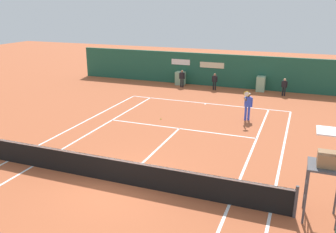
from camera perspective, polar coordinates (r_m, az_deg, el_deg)
name	(u,v)px	position (r m, az deg, el deg)	size (l,w,h in m)	color
ground_plane	(128,176)	(13.79, -6.40, -9.50)	(80.00, 80.00, 0.01)	#B25633
tennis_net	(120,171)	(13.11, -7.64, -8.57)	(12.10, 0.10, 1.07)	#4C4C51
sponsor_back_wall	(224,71)	(28.29, 8.96, 7.16)	(25.00, 1.02, 2.54)	#1E5642
umpire_chair	(327,163)	(11.38, 24.05, -6.76)	(1.00, 1.00, 2.85)	#47474C
player_on_baseline	(248,104)	(20.25, 12.64, 1.97)	(0.49, 0.79, 1.80)	blue
ball_kid_centre_post	(284,86)	(26.47, 18.10, 4.68)	(0.42, 0.21, 1.26)	black
ball_kid_right_post	(182,77)	(27.87, 2.25, 6.28)	(0.45, 0.19, 1.36)	black
ball_kid_left_post	(215,80)	(27.17, 7.47, 5.74)	(0.42, 0.19, 1.27)	black
tennis_ball_near_service_line	(161,119)	(20.17, -1.14, -0.37)	(0.07, 0.07, 0.07)	#CCE033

